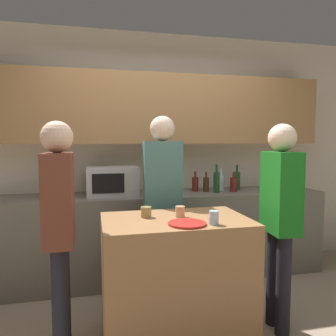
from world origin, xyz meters
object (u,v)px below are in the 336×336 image
at_px(microwave, 112,181).
at_px(bottle_2, 216,182).
at_px(bottle_4, 234,184).
at_px(cup_1, 180,212).
at_px(bottle_0, 195,184).
at_px(plate_on_island, 187,224).
at_px(cup_2, 146,212).
at_px(person_left, 59,219).
at_px(toaster, 56,188).
at_px(bottle_5, 237,180).
at_px(bottle_1, 206,184).
at_px(person_center, 280,210).
at_px(cup_0, 214,218).
at_px(person_right, 162,192).
at_px(potted_plant, 291,172).
at_px(bottle_3, 221,182).

bearing_deg(microwave, bottle_2, -3.99).
xyz_separation_m(bottle_4, cup_1, (-0.90, -1.05, -0.04)).
distance_m(bottle_0, plate_on_island, 1.50).
xyz_separation_m(cup_2, person_left, (-0.61, -0.09, 0.00)).
relative_size(toaster, person_left, 0.16).
bearing_deg(microwave, bottle_5, 3.81).
bearing_deg(microwave, bottle_1, 0.78).
bearing_deg(cup_1, microwave, 111.28).
bearing_deg(person_center, bottle_5, -6.01).
height_order(bottle_5, cup_0, bottle_5).
xyz_separation_m(plate_on_island, cup_1, (0.01, 0.23, 0.03)).
bearing_deg(person_right, person_left, 38.25).
bearing_deg(person_left, cup_2, 98.08).
height_order(microwave, toaster, microwave).
relative_size(potted_plant, bottle_3, 1.58).
bearing_deg(person_right, plate_on_island, 93.01).
distance_m(bottle_0, cup_0, 1.48).
relative_size(bottle_1, cup_1, 2.71).
xyz_separation_m(plate_on_island, cup_2, (-0.24, 0.28, 0.03)).
distance_m(bottle_1, bottle_2, 0.13).
bearing_deg(bottle_1, bottle_0, 150.80).
bearing_deg(microwave, plate_on_island, -72.46).
relative_size(cup_1, cup_2, 1.03).
relative_size(bottle_4, person_right, 0.13).
distance_m(bottle_0, person_center, 1.31).
bearing_deg(cup_2, person_right, 65.52).
xyz_separation_m(person_center, person_right, (-0.78, 0.66, 0.06)).
xyz_separation_m(potted_plant, person_right, (-1.68, -0.55, -0.10)).
distance_m(person_center, person_right, 1.03).
xyz_separation_m(microwave, plate_on_island, (0.42, -1.33, -0.14)).
bearing_deg(potted_plant, microwave, -179.96).
xyz_separation_m(bottle_1, person_center, (0.17, -1.22, -0.05)).
xyz_separation_m(bottle_2, person_right, (-0.70, -0.47, -0.02)).
xyz_separation_m(bottle_0, person_right, (-0.51, -0.62, 0.02)).
height_order(potted_plant, bottle_1, potted_plant).
xyz_separation_m(microwave, potted_plant, (2.09, 0.00, 0.05)).
bearing_deg(cup_0, microwave, 113.59).
xyz_separation_m(cup_0, person_center, (0.60, 0.16, -0.01)).
xyz_separation_m(bottle_5, cup_2, (-1.26, -1.16, -0.07)).
bearing_deg(cup_0, bottle_3, 66.16).
distance_m(toaster, bottle_5, 2.01).
bearing_deg(bottle_3, bottle_5, 9.98).
relative_size(bottle_5, cup_0, 3.05).
relative_size(toaster, bottle_3, 1.04).
bearing_deg(potted_plant, person_center, -126.42).
bearing_deg(cup_1, bottle_1, 61.77).
relative_size(microwave, bottle_2, 1.67).
distance_m(toaster, cup_0, 1.80).
bearing_deg(bottle_2, cup_2, -133.70).
distance_m(microwave, person_right, 0.69).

